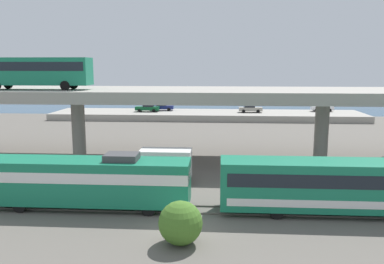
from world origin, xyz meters
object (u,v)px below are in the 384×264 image
object	(u,v)px
transit_bus_on_overpass	(35,70)
service_truck_west	(156,165)
parked_car_3	(322,108)
train_coach_lead	(380,185)
parked_car_0	(162,107)
parked_car_2	(147,108)
parked_car_1	(250,108)
train_locomotive	(78,179)

from	to	relation	value
transit_bus_on_overpass	service_truck_west	world-z (taller)	transit_bus_on_overpass
transit_bus_on_overpass	parked_car_3	size ratio (longest dim) A/B	2.78
service_truck_west	parked_car_3	bearing A→B (deg)	-119.45
train_coach_lead	parked_car_0	size ratio (longest dim) A/B	5.05
parked_car_0	parked_car_2	distance (m)	3.55
train_coach_lead	parked_car_1	bearing A→B (deg)	-84.17
transit_bus_on_overpass	parked_car_0	distance (m)	40.57
service_truck_west	parked_car_0	bearing A→B (deg)	-82.64
transit_bus_on_overpass	service_truck_west	distance (m)	17.90
transit_bus_on_overpass	parked_car_2	world-z (taller)	transit_bus_on_overpass
parked_car_0	parked_car_1	distance (m)	17.89
train_coach_lead	parked_car_3	bearing A→B (deg)	-99.94
service_truck_west	parked_car_0	size ratio (longest dim) A/B	1.53
service_truck_west	parked_car_2	world-z (taller)	service_truck_west
parked_car_1	parked_car_2	size ratio (longest dim) A/B	0.97
parked_car_1	parked_car_3	distance (m)	14.84
parked_car_0	parked_car_1	bearing A→B (deg)	-6.58
parked_car_2	parked_car_3	xyz separation A→B (m)	(35.04, 2.93, -0.00)
train_locomotive	parked_car_1	xyz separation A→B (m)	(16.54, 50.95, -0.17)
service_truck_west	parked_car_0	distance (m)	46.54
train_coach_lead	transit_bus_on_overpass	size ratio (longest dim) A/B	1.87
parked_car_1	transit_bus_on_overpass	bearing A→B (deg)	-125.09
train_locomotive	parked_car_1	distance (m)	53.57
train_locomotive	transit_bus_on_overpass	distance (m)	18.60
train_locomotive	parked_car_1	world-z (taller)	train_locomotive
train_locomotive	train_coach_lead	size ratio (longest dim) A/B	0.72
train_coach_lead	transit_bus_on_overpass	bearing A→B (deg)	-24.30
train_coach_lead	service_truck_west	bearing A→B (deg)	-21.93
train_coach_lead	parked_car_2	world-z (taller)	train_coach_lead
service_truck_west	parked_car_3	distance (m)	53.70
train_coach_lead	parked_car_3	size ratio (longest dim) A/B	5.19
parked_car_2	parked_car_3	size ratio (longest dim) A/B	1.08
transit_bus_on_overpass	parked_car_2	distance (m)	37.87
train_locomotive	parked_car_0	distance (m)	53.01
parked_car_1	parked_car_2	world-z (taller)	same
train_locomotive	train_coach_lead	world-z (taller)	train_locomotive
service_truck_west	parked_car_2	xyz separation A→B (m)	(-8.64, 43.83, 0.38)
train_locomotive	service_truck_west	bearing A→B (deg)	-124.64
parked_car_2	parked_car_3	bearing A→B (deg)	-175.22
train_locomotive	parked_car_0	world-z (taller)	train_locomotive
train_coach_lead	parked_car_1	distance (m)	51.22
parked_car_2	parked_car_3	world-z (taller)	same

